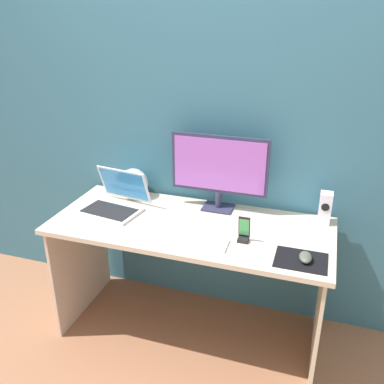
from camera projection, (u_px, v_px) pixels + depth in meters
The scene contains 11 objects.
ground_plane at pixel (191, 329), 2.67m from camera, with size 8.00×8.00×0.00m, color #945F42.
wall_back at pixel (210, 122), 2.49m from camera, with size 6.00×0.04×2.50m, color #35687D.
desk at pixel (190, 247), 2.42m from camera, with size 1.57×0.67×0.76m.
monitor at pixel (219, 168), 2.44m from camera, with size 0.58×0.14×0.46m.
speaker_right at pixel (325, 208), 2.34m from camera, with size 0.07×0.08×0.18m.
laptop at pixel (115, 202), 2.52m from camera, with size 0.38×0.35×0.23m.
fishbowl at pixel (133, 183), 2.68m from camera, with size 0.19×0.19×0.19m, color silver.
keyboard_external at pixel (190, 241), 2.18m from camera, with size 0.40×0.13×0.01m, color white.
mousepad at pixel (301, 260), 2.02m from camera, with size 0.25×0.20×0.00m, color black.
mouse at pixel (306, 257), 2.01m from camera, with size 0.06×0.10×0.04m, color #4D5347.
phone_in_dock at pixel (244, 233), 2.17m from camera, with size 0.06×0.05×0.14m.
Camera 1 is at (0.66, -1.98, 1.87)m, focal length 39.30 mm.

